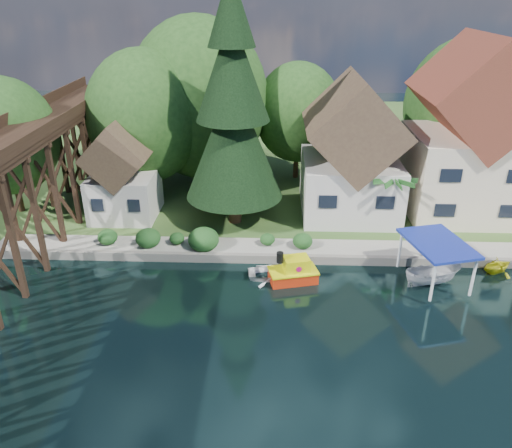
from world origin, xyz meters
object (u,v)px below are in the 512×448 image
object	(u,v)px
palm_tree	(394,182)
tugboat	(294,272)
shed	(123,176)
boat_white_a	(277,272)
house_center	(467,141)
boat_yellow	(498,264)
boat_canopy	(434,267)
house_left	(351,157)
conifer	(233,111)

from	to	relation	value
palm_tree	tugboat	xyz separation A→B (m)	(-7.37, -6.60, -3.83)
shed	boat_white_a	distance (m)	15.21
house_center	boat_yellow	bearing A→B (deg)	-90.71
house_center	boat_canopy	size ratio (longest dim) A/B	2.57
boat_canopy	boat_white_a	bearing A→B (deg)	177.03
shed	boat_canopy	bearing A→B (deg)	-21.88
house_left	boat_yellow	world-z (taller)	house_left
shed	conifer	size ratio (longest dim) A/B	0.43
shed	boat_white_a	world-z (taller)	shed
house_center	conifer	distance (m)	18.57
house_center	boat_yellow	distance (m)	10.88
house_center	palm_tree	size ratio (longest dim) A/B	3.03
boat_canopy	tugboat	bearing A→B (deg)	179.50
house_center	tugboat	world-z (taller)	house_center
house_center	boat_yellow	size ratio (longest dim) A/B	5.87
boat_white_a	house_center	bearing A→B (deg)	-60.40
tugboat	house_center	bearing A→B (deg)	38.22
shed	conifer	xyz separation A→B (m)	(8.88, -0.90, 5.39)
palm_tree	boat_white_a	size ratio (longest dim) A/B	1.19
house_center	conifer	world-z (taller)	conifer
boat_white_a	palm_tree	bearing A→B (deg)	-59.26
house_center	shed	bearing A→B (deg)	-175.76
shed	conifer	bearing A→B (deg)	-5.80
tugboat	boat_canopy	world-z (taller)	boat_canopy
boat_yellow	boat_white_a	bearing A→B (deg)	69.16
tugboat	boat_white_a	size ratio (longest dim) A/B	0.88
boat_white_a	house_left	bearing A→B (deg)	-35.79
house_center	shed	distance (m)	27.20
boat_white_a	tugboat	bearing A→B (deg)	-118.20
conifer	shed	bearing A→B (deg)	174.20
tugboat	boat_canopy	distance (m)	8.87
palm_tree	boat_yellow	world-z (taller)	palm_tree
house_center	boat_white_a	world-z (taller)	house_center
conifer	boat_canopy	size ratio (longest dim) A/B	3.35
house_left	house_center	world-z (taller)	house_center
tugboat	boat_yellow	size ratio (longest dim) A/B	1.44
boat_white_a	boat_canopy	xyz separation A→B (m)	(9.89, -0.51, 0.91)
house_left	tugboat	bearing A→B (deg)	-114.63
boat_yellow	tugboat	bearing A→B (deg)	71.33
tugboat	boat_yellow	bearing A→B (deg)	6.70
house_center	tugboat	xyz separation A→B (m)	(-13.73, -10.81, -5.74)
house_left	conifer	bearing A→B (deg)	-165.25
palm_tree	boat_canopy	bearing A→B (deg)	-77.55
boat_canopy	boat_yellow	xyz separation A→B (m)	(4.76, 1.68, -0.69)
conifer	palm_tree	world-z (taller)	conifer
shed	tugboat	size ratio (longest dim) A/B	2.31
conifer	boat_yellow	size ratio (longest dim) A/B	7.66
shed	palm_tree	bearing A→B (deg)	-6.10
house_center	tugboat	distance (m)	18.39
house_center	boat_yellow	xyz separation A→B (m)	(-0.11, -9.21, -5.79)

